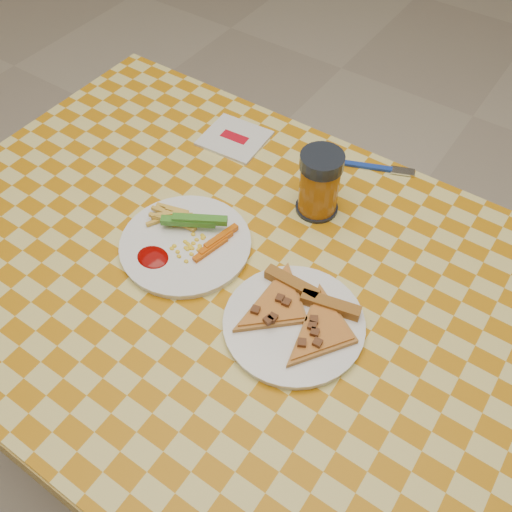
% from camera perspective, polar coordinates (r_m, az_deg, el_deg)
% --- Properties ---
extents(ground, '(8.00, 8.00, 0.00)m').
position_cam_1_polar(ground, '(1.69, -1.39, -17.68)').
color(ground, beige).
rests_on(ground, ground).
extents(table, '(1.28, 0.88, 0.76)m').
position_cam_1_polar(table, '(1.08, -2.07, -4.30)').
color(table, silver).
rests_on(table, ground).
extents(plate_left, '(0.26, 0.26, 0.01)m').
position_cam_1_polar(plate_left, '(1.07, -7.04, 1.08)').
color(plate_left, white).
rests_on(plate_left, table).
extents(plate_right, '(0.30, 0.30, 0.01)m').
position_cam_1_polar(plate_right, '(0.96, 3.79, -6.87)').
color(plate_right, white).
rests_on(plate_right, table).
extents(fries_veggies, '(0.18, 0.17, 0.04)m').
position_cam_1_polar(fries_veggies, '(1.07, -6.96, 2.39)').
color(fries_veggies, '#DDC846').
rests_on(fries_veggies, plate_left).
extents(pizza_slices, '(0.23, 0.22, 0.02)m').
position_cam_1_polar(pizza_slices, '(0.95, 4.44, -5.83)').
color(pizza_slices, '#B77638').
rests_on(pizza_slices, plate_right).
extents(drink_glass, '(0.08, 0.08, 0.14)m').
position_cam_1_polar(drink_glass, '(1.09, 6.36, 7.19)').
color(drink_glass, black).
rests_on(drink_glass, table).
extents(napkin, '(0.14, 0.13, 0.01)m').
position_cam_1_polar(napkin, '(1.29, -2.16, 11.69)').
color(napkin, silver).
rests_on(napkin, table).
extents(fork, '(0.15, 0.07, 0.01)m').
position_cam_1_polar(fork, '(1.24, 12.11, 8.64)').
color(fork, '#153296').
rests_on(fork, table).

